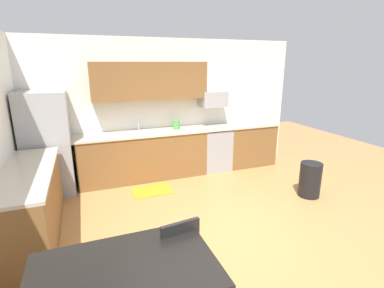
% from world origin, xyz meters
% --- Properties ---
extents(ground_plane, '(12.00, 12.00, 0.00)m').
position_xyz_m(ground_plane, '(0.00, 0.00, 0.00)').
color(ground_plane, '#B77F47').
extents(wall_back, '(5.80, 0.10, 2.70)m').
position_xyz_m(wall_back, '(0.00, 2.65, 1.35)').
color(wall_back, white).
rests_on(wall_back, ground).
extents(cabinet_run_back, '(2.46, 0.60, 0.90)m').
position_xyz_m(cabinet_run_back, '(-0.52, 2.30, 0.45)').
color(cabinet_run_back, brown).
rests_on(cabinet_run_back, ground).
extents(cabinet_run_back_right, '(1.09, 0.60, 0.90)m').
position_xyz_m(cabinet_run_back_right, '(1.85, 2.30, 0.45)').
color(cabinet_run_back_right, brown).
rests_on(cabinet_run_back_right, ground).
extents(cabinet_run_left, '(0.60, 2.00, 0.90)m').
position_xyz_m(cabinet_run_left, '(-2.30, 0.80, 0.45)').
color(cabinet_run_left, brown).
rests_on(cabinet_run_left, ground).
extents(countertop_back, '(4.80, 0.64, 0.04)m').
position_xyz_m(countertop_back, '(0.00, 2.30, 0.92)').
color(countertop_back, beige).
rests_on(countertop_back, cabinet_run_back).
extents(countertop_left, '(0.64, 2.00, 0.04)m').
position_xyz_m(countertop_left, '(-2.30, 0.80, 0.92)').
color(countertop_left, beige).
rests_on(countertop_left, cabinet_run_left).
extents(upper_cabinets_back, '(2.20, 0.34, 0.70)m').
position_xyz_m(upper_cabinets_back, '(-0.30, 2.43, 1.90)').
color(upper_cabinets_back, brown).
extents(refrigerator, '(0.76, 0.70, 1.79)m').
position_xyz_m(refrigerator, '(-2.18, 2.22, 0.89)').
color(refrigerator, '#9EA0A5').
rests_on(refrigerator, ground).
extents(oven_range, '(0.60, 0.60, 0.91)m').
position_xyz_m(oven_range, '(1.01, 2.30, 0.46)').
color(oven_range, '#999BA0').
rests_on(oven_range, ground).
extents(microwave, '(0.54, 0.36, 0.32)m').
position_xyz_m(microwave, '(1.01, 2.40, 1.50)').
color(microwave, '#9EA0A5').
extents(sink_basin, '(0.48, 0.40, 0.14)m').
position_xyz_m(sink_basin, '(-0.56, 2.30, 0.88)').
color(sink_basin, '#A5A8AD').
rests_on(sink_basin, countertop_back).
extents(sink_faucet, '(0.02, 0.02, 0.24)m').
position_xyz_m(sink_faucet, '(-0.56, 2.48, 1.04)').
color(sink_faucet, '#B2B5BA').
rests_on(sink_faucet, countertop_back).
extents(dining_table, '(1.40, 0.90, 0.74)m').
position_xyz_m(dining_table, '(-1.37, -1.17, 0.68)').
color(dining_table, black).
rests_on(dining_table, ground).
extents(chair_near_table, '(0.45, 0.45, 0.85)m').
position_xyz_m(chair_near_table, '(-0.81, -0.99, 0.50)').
color(chair_near_table, black).
rests_on(chair_near_table, ground).
extents(trash_bin, '(0.36, 0.36, 0.60)m').
position_xyz_m(trash_bin, '(1.97, 0.49, 0.30)').
color(trash_bin, black).
rests_on(trash_bin, ground).
extents(floor_mat, '(0.70, 0.50, 0.01)m').
position_xyz_m(floor_mat, '(-0.53, 1.65, 0.01)').
color(floor_mat, orange).
rests_on(floor_mat, ground).
extents(kettle, '(0.14, 0.14, 0.20)m').
position_xyz_m(kettle, '(0.17, 2.35, 1.02)').
color(kettle, '#4CA54C').
rests_on(kettle, countertop_back).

